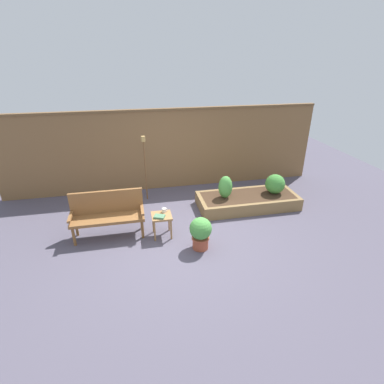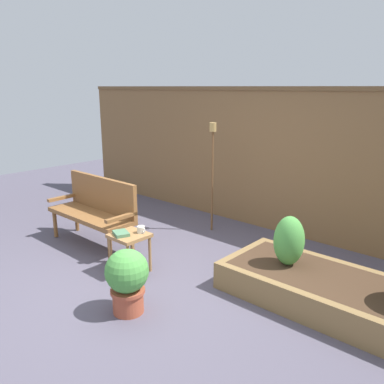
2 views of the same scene
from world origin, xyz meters
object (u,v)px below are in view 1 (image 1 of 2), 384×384
object	(u,v)px
potted_boxwood	(201,232)
side_table	(162,219)
garden_bench	(107,211)
tiki_torch	(144,157)
shrub_near_bench	(225,187)
book_on_table	(159,217)
cup_on_table	(164,210)
shrub_far_corner	(275,184)

from	to	relation	value
potted_boxwood	side_table	bearing A→B (deg)	138.95
garden_bench	tiki_torch	size ratio (longest dim) A/B	0.87
garden_bench	side_table	xyz separation A→B (m)	(1.06, -0.27, -0.15)
garden_bench	potted_boxwood	xyz separation A→B (m)	(1.73, -0.86, -0.18)
potted_boxwood	shrub_near_bench	xyz separation A→B (m)	(0.94, 1.44, 0.20)
shrub_near_bench	tiki_torch	xyz separation A→B (m)	(-1.79, 0.91, 0.56)
garden_bench	book_on_table	xyz separation A→B (m)	(1.01, -0.36, -0.05)
cup_on_table	shrub_near_bench	distance (m)	1.70
potted_boxwood	tiki_torch	world-z (taller)	tiki_torch
side_table	shrub_far_corner	distance (m)	3.00
potted_boxwood	garden_bench	bearing A→B (deg)	153.60
garden_bench	cup_on_table	distance (m)	1.14
side_table	book_on_table	distance (m)	0.14
side_table	book_on_table	xyz separation A→B (m)	(-0.05, -0.08, 0.10)
book_on_table	tiki_torch	bearing A→B (deg)	116.16
side_table	potted_boxwood	world-z (taller)	potted_boxwood
garden_bench	potted_boxwood	size ratio (longest dim) A/B	2.21
book_on_table	shrub_near_bench	xyz separation A→B (m)	(1.65, 0.94, 0.07)
book_on_table	cup_on_table	bearing A→B (deg)	81.23
potted_boxwood	tiki_torch	xyz separation A→B (m)	(-0.86, 2.35, 0.77)
book_on_table	potted_boxwood	xyz separation A→B (m)	(0.72, -0.50, -0.13)
shrub_near_bench	tiki_torch	bearing A→B (deg)	153.15
side_table	cup_on_table	world-z (taller)	cup_on_table
side_table	potted_boxwood	size ratio (longest dim) A/B	0.74
garden_bench	shrub_far_corner	size ratio (longest dim) A/B	3.03
potted_boxwood	shrub_near_bench	bearing A→B (deg)	57.00
garden_bench	book_on_table	distance (m)	1.07
garden_bench	shrub_near_bench	size ratio (longest dim) A/B	2.65
cup_on_table	shrub_near_bench	bearing A→B (deg)	25.63
shrub_far_corner	side_table	bearing A→B (deg)	-163.38
side_table	shrub_near_bench	distance (m)	1.83
garden_bench	side_table	distance (m)	1.10
tiki_torch	cup_on_table	bearing A→B (deg)	-81.09
cup_on_table	shrub_far_corner	world-z (taller)	shrub_far_corner
side_table	shrub_far_corner	bearing A→B (deg)	16.62
garden_bench	potted_boxwood	distance (m)	1.94
potted_boxwood	shrub_far_corner	distance (m)	2.64
garden_bench	potted_boxwood	bearing A→B (deg)	-26.40
book_on_table	tiki_torch	world-z (taller)	tiki_torch
cup_on_table	tiki_torch	size ratio (longest dim) A/B	0.08
potted_boxwood	tiki_torch	bearing A→B (deg)	110.05
shrub_near_bench	tiki_torch	size ratio (longest dim) A/B	0.33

